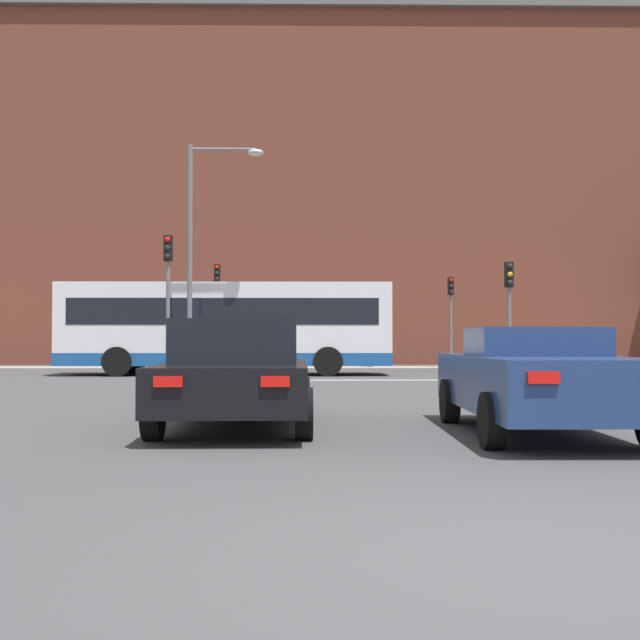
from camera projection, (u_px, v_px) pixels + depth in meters
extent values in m
plane|color=#3D3D3F|center=(521.00, 556.00, 4.49)|extent=(400.00, 400.00, 0.00)
cube|color=silver|center=(348.00, 380.00, 24.35)|extent=(7.85, 0.30, 0.01)
cube|color=gray|center=(335.00, 367.00, 36.14)|extent=(68.72, 2.50, 0.01)
cube|color=brown|center=(358.00, 209.00, 47.73)|extent=(43.13, 15.07, 18.07)
cube|color=#5B5954|center=(358.00, 50.00, 47.97)|extent=(43.99, 15.67, 1.05)
cube|color=brown|center=(370.00, 6.00, 46.04)|extent=(0.90, 0.90, 2.71)
cube|color=brown|center=(596.00, 29.00, 49.50)|extent=(0.90, 0.90, 2.71)
cube|color=black|center=(238.00, 384.00, 11.13)|extent=(1.96, 4.60, 0.58)
cube|color=black|center=(237.00, 341.00, 11.10)|extent=(1.66, 2.08, 0.59)
cylinder|color=black|center=(186.00, 397.00, 12.52)|extent=(0.23, 0.64, 0.64)
cylinder|color=black|center=(303.00, 397.00, 12.57)|extent=(0.23, 0.64, 0.64)
cylinder|color=black|center=(153.00, 414.00, 9.68)|extent=(0.23, 0.64, 0.64)
cylinder|color=black|center=(304.00, 414.00, 9.73)|extent=(0.23, 0.64, 0.64)
cube|color=red|center=(168.00, 382.00, 8.82)|extent=(0.32, 0.05, 0.12)
cube|color=red|center=(275.00, 381.00, 8.85)|extent=(0.32, 0.05, 0.12)
cube|color=navy|center=(538.00, 383.00, 10.34)|extent=(1.94, 4.69, 0.69)
cube|color=navy|center=(535.00, 342.00, 10.47)|extent=(1.63, 1.42, 0.37)
cylinder|color=black|center=(450.00, 401.00, 11.77)|extent=(0.23, 0.64, 0.64)
cylinder|color=black|center=(572.00, 401.00, 11.77)|extent=(0.23, 0.64, 0.64)
cylinder|color=black|center=(492.00, 421.00, 8.88)|extent=(0.23, 0.64, 0.64)
cube|color=red|center=(543.00, 378.00, 7.99)|extent=(0.32, 0.05, 0.12)
cube|color=silver|center=(227.00, 325.00, 28.14)|extent=(11.41, 2.57, 2.84)
cube|color=#194C8E|center=(227.00, 359.00, 28.10)|extent=(11.43, 2.59, 0.44)
cube|color=black|center=(227.00, 313.00, 28.15)|extent=(10.49, 2.60, 0.90)
cylinder|color=black|center=(117.00, 362.00, 26.82)|extent=(1.00, 0.28, 1.00)
cylinder|color=black|center=(133.00, 360.00, 29.28)|extent=(1.00, 0.28, 1.00)
cylinder|color=black|center=(328.00, 362.00, 26.92)|extent=(1.00, 0.28, 1.00)
cylinder|color=black|center=(326.00, 360.00, 29.38)|extent=(1.00, 0.28, 1.00)
cylinder|color=slate|center=(451.00, 331.00, 35.91)|extent=(0.12, 0.12, 3.25)
cube|color=black|center=(451.00, 286.00, 35.97)|extent=(0.26, 0.20, 0.80)
sphere|color=red|center=(451.00, 280.00, 35.84)|extent=(0.17, 0.17, 0.17)
sphere|color=black|center=(451.00, 286.00, 35.84)|extent=(0.17, 0.17, 0.17)
sphere|color=black|center=(451.00, 292.00, 35.83)|extent=(0.17, 0.17, 0.17)
cylinder|color=slate|center=(509.00, 333.00, 25.18)|extent=(0.12, 0.12, 2.88)
cube|color=black|center=(509.00, 275.00, 25.22)|extent=(0.26, 0.20, 0.80)
sphere|color=black|center=(510.00, 266.00, 25.10)|extent=(0.17, 0.17, 0.17)
sphere|color=orange|center=(510.00, 274.00, 25.09)|extent=(0.17, 0.17, 0.17)
sphere|color=black|center=(510.00, 283.00, 25.09)|extent=(0.17, 0.17, 0.17)
cylinder|color=slate|center=(168.00, 320.00, 24.66)|extent=(0.12, 0.12, 3.66)
cube|color=black|center=(168.00, 248.00, 24.72)|extent=(0.26, 0.20, 0.80)
sphere|color=red|center=(168.00, 239.00, 24.59)|extent=(0.17, 0.17, 0.17)
sphere|color=black|center=(167.00, 248.00, 24.59)|extent=(0.17, 0.17, 0.17)
sphere|color=black|center=(167.00, 256.00, 24.58)|extent=(0.17, 0.17, 0.17)
cylinder|color=slate|center=(217.00, 325.00, 35.28)|extent=(0.12, 0.12, 3.78)
cube|color=black|center=(217.00, 273.00, 35.34)|extent=(0.26, 0.20, 0.80)
sphere|color=red|center=(217.00, 267.00, 35.22)|extent=(0.17, 0.17, 0.17)
sphere|color=black|center=(217.00, 273.00, 35.21)|extent=(0.17, 0.17, 0.17)
sphere|color=black|center=(217.00, 279.00, 35.20)|extent=(0.17, 0.17, 0.17)
cylinder|color=slate|center=(190.00, 261.00, 25.57)|extent=(0.16, 0.16, 7.49)
cylinder|color=slate|center=(223.00, 149.00, 25.67)|extent=(2.10, 0.10, 0.10)
ellipsoid|color=#B2B2B7|center=(256.00, 152.00, 25.68)|extent=(0.50, 0.36, 0.22)
cylinder|color=#333851|center=(295.00, 359.00, 35.23)|extent=(0.13, 0.13, 0.79)
cylinder|color=#333851|center=(294.00, 359.00, 35.40)|extent=(0.13, 0.13, 0.79)
cube|color=#B21E23|center=(294.00, 343.00, 35.33)|extent=(0.33, 0.45, 0.62)
sphere|color=tan|center=(294.00, 333.00, 35.34)|extent=(0.24, 0.24, 0.24)
cylinder|color=#333851|center=(370.00, 358.00, 36.55)|extent=(0.13, 0.13, 0.80)
cylinder|color=#333851|center=(372.00, 358.00, 36.69)|extent=(0.13, 0.13, 0.80)
cube|color=olive|center=(371.00, 342.00, 36.64)|extent=(0.41, 0.45, 0.63)
sphere|color=tan|center=(371.00, 333.00, 36.65)|extent=(0.24, 0.24, 0.24)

